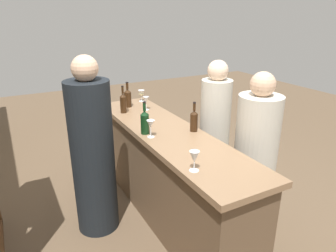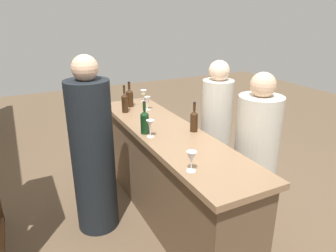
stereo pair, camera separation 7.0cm
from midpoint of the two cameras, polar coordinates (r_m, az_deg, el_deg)
name	(u,v)px [view 2 (the right image)]	position (r m, az deg, el deg)	size (l,w,h in m)	color
ground_plane	(168,215)	(3.34, 0.63, -15.97)	(12.00, 12.00, 0.00)	brown
bar_counter	(168,175)	(3.08, 0.66, -8.92)	(2.38, 0.58, 0.93)	brown
wine_bottle_leftmost_amber_brown	(194,120)	(2.86, 5.50, 1.03)	(0.07, 0.07, 0.28)	#331E0F
wine_bottle_second_left_dark_green	(145,121)	(2.80, -3.58, 0.84)	(0.08, 0.08, 0.30)	black
wine_bottle_center_amber_brown	(125,102)	(3.42, -7.36, 4.34)	(0.07, 0.07, 0.30)	#331E0F
wine_bottle_second_right_amber_brown	(130,97)	(3.62, -6.50, 5.26)	(0.08, 0.08, 0.29)	#331E0F
wine_glass_near_left	(144,94)	(3.84, -3.98, 5.94)	(0.08, 0.08, 0.14)	white
wine_glass_near_center	(148,101)	(3.49, -3.20, 4.67)	(0.07, 0.07, 0.15)	white
wine_glass_near_right	(191,158)	(2.15, 5.27, -5.84)	(0.07, 0.07, 0.15)	white
wine_glass_far_left	(150,125)	(2.72, -2.54, 0.26)	(0.07, 0.07, 0.16)	white
person_left_guest	(255,163)	(2.94, 16.28, -6.45)	(0.41, 0.41, 1.51)	beige
person_center_guest	(215,137)	(3.37, 9.28, -1.98)	(0.33, 0.33, 1.53)	beige
person_right_guest	(93,154)	(2.90, -12.95, -5.05)	(0.48, 0.48, 1.65)	black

